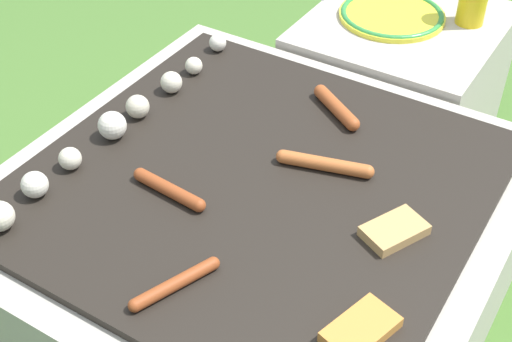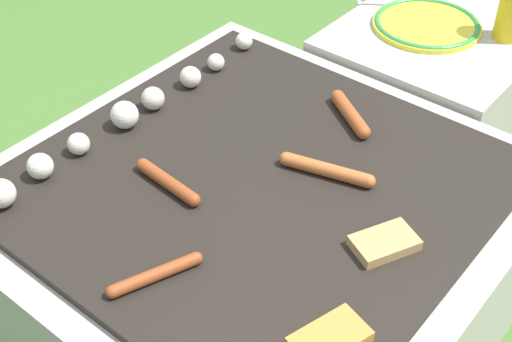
{
  "view_description": "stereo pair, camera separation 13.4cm",
  "coord_description": "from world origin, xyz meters",
  "views": [
    {
      "loc": [
        -0.87,
        -0.54,
        1.26
      ],
      "look_at": [
        0.0,
        0.0,
        0.39
      ],
      "focal_mm": 50.0,
      "sensor_mm": 36.0,
      "label": 1
    },
    {
      "loc": [
        -0.8,
        -0.65,
        1.26
      ],
      "look_at": [
        0.0,
        0.0,
        0.39
      ],
      "focal_mm": 50.0,
      "sensor_mm": 36.0,
      "label": 2
    }
  ],
  "objects": [
    {
      "name": "ground_plane",
      "position": [
        0.0,
        0.0,
        0.0
      ],
      "size": [
        14.0,
        14.0,
        0.0
      ],
      "primitive_type": "plane",
      "color": "#47702D"
    },
    {
      "name": "grill",
      "position": [
        0.0,
        0.0,
        0.18
      ],
      "size": [
        0.93,
        0.93,
        0.37
      ],
      "color": "#B2AA9E",
      "rests_on": "ground_plane"
    },
    {
      "name": "side_ledge",
      "position": [
        0.73,
        0.0,
        0.19
      ],
      "size": [
        0.51,
        0.48,
        0.37
      ],
      "color": "#B2AA9E",
      "rests_on": "ground_plane"
    },
    {
      "name": "sausage_front_center",
      "position": [
        -0.3,
        -0.03,
        0.38
      ],
      "size": [
        0.16,
        0.08,
        0.02
      ],
      "color": "#93421E",
      "rests_on": "grill"
    },
    {
      "name": "sausage_back_left",
      "position": [
        0.27,
        -0.03,
        0.39
      ],
      "size": [
        0.1,
        0.14,
        0.03
      ],
      "color": "#A34C23",
      "rests_on": "grill"
    },
    {
      "name": "sausage_back_center",
      "position": [
        0.09,
        -0.1,
        0.39
      ],
      "size": [
        0.07,
        0.19,
        0.03
      ],
      "color": "#B7602D",
      "rests_on": "grill"
    },
    {
      "name": "sausage_front_right",
      "position": [
        -0.12,
        0.11,
        0.39
      ],
      "size": [
        0.04,
        0.17,
        0.03
      ],
      "color": "#93421E",
      "rests_on": "grill"
    },
    {
      "name": "bread_slice_right",
      "position": [
        -0.0,
        -0.28,
        0.38
      ],
      "size": [
        0.13,
        0.11,
        0.02
      ],
      "color": "tan",
      "rests_on": "grill"
    },
    {
      "name": "bread_slice_center",
      "position": [
        -0.22,
        -0.32,
        0.38
      ],
      "size": [
        0.13,
        0.1,
        0.02
      ],
      "color": "#D18438",
      "rests_on": "grill"
    },
    {
      "name": "mushroom_row",
      "position": [
        -0.05,
        0.32,
        0.4
      ],
      "size": [
        0.75,
        0.07,
        0.06
      ],
      "color": "beige",
      "rests_on": "grill"
    },
    {
      "name": "plate_colorful",
      "position": [
        0.73,
        0.04,
        0.38
      ],
      "size": [
        0.27,
        0.27,
        0.02
      ],
      "color": "yellow",
      "rests_on": "side_ledge"
    }
  ]
}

